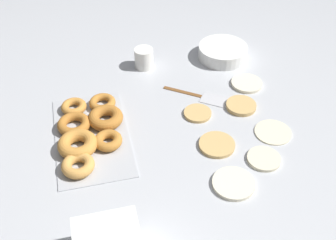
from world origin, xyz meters
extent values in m
plane|color=#B2B5BA|center=(0.00, 0.00, 0.00)|extent=(3.00, 3.00, 0.00)
cylinder|color=tan|center=(0.08, 0.01, 0.01)|extent=(0.11, 0.11, 0.01)
cylinder|color=beige|center=(0.07, 0.20, 0.00)|extent=(0.12, 0.12, 0.01)
cylinder|color=tan|center=(-0.07, 0.00, 0.01)|extent=(0.09, 0.09, 0.01)
cylinder|color=tan|center=(-0.07, 0.15, 0.01)|extent=(0.10, 0.10, 0.01)
cylinder|color=beige|center=(0.23, 0.01, 0.01)|extent=(0.12, 0.12, 0.01)
cylinder|color=beige|center=(-0.19, 0.22, 0.01)|extent=(0.11, 0.11, 0.01)
cylinder|color=beige|center=(0.17, 0.13, 0.01)|extent=(0.10, 0.10, 0.01)
cube|color=#ADAFB5|center=(-0.05, -0.35, 0.00)|extent=(0.39, 0.22, 0.01)
torus|color=#C68438|center=(-0.19, -0.39, 0.02)|extent=(0.08, 0.08, 0.03)
torus|color=#AD6B28|center=(-0.10, -0.40, 0.02)|extent=(0.10, 0.10, 0.03)
torus|color=#C68438|center=(0.00, -0.39, 0.03)|extent=(0.12, 0.12, 0.04)
torus|color=#D19347|center=(0.08, -0.40, 0.02)|extent=(0.09, 0.09, 0.03)
torus|color=#B7752D|center=(-0.18, -0.30, 0.02)|extent=(0.09, 0.09, 0.02)
torus|color=#AD6B28|center=(-0.10, -0.30, 0.02)|extent=(0.11, 0.11, 0.04)
torus|color=#B7752D|center=(0.00, -0.30, 0.02)|extent=(0.09, 0.09, 0.03)
cylinder|color=white|center=(-0.37, 0.19, 0.02)|extent=(0.19, 0.19, 0.05)
cylinder|color=white|center=(-0.38, -0.12, 0.04)|extent=(0.07, 0.07, 0.08)
cube|color=brown|center=(-0.20, -0.02, 0.00)|extent=(0.09, 0.12, 0.01)
cube|color=#BCBCC1|center=(-0.12, 0.09, 0.00)|extent=(0.12, 0.13, 0.01)
camera|label=1|loc=(0.91, -0.34, 0.90)|focal=45.00mm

